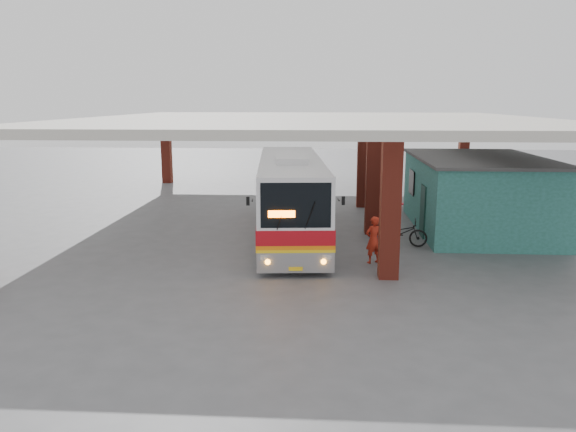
# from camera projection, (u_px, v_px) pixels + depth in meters

# --- Properties ---
(ground) EXTENTS (90.00, 90.00, 0.00)m
(ground) POSITION_uv_depth(u_px,v_px,m) (296.00, 251.00, 20.63)
(ground) COLOR #515154
(ground) RESTS_ON ground
(brick_columns) EXTENTS (20.10, 21.60, 4.35)m
(brick_columns) POSITION_uv_depth(u_px,v_px,m) (334.00, 175.00, 24.99)
(brick_columns) COLOR maroon
(brick_columns) RESTS_ON ground
(canopy_roof) EXTENTS (21.00, 23.00, 0.30)m
(canopy_roof) POSITION_uv_depth(u_px,v_px,m) (314.00, 121.00, 26.04)
(canopy_roof) COLOR beige
(canopy_roof) RESTS_ON brick_columns
(shop_building) EXTENTS (5.20, 8.20, 3.11)m
(shop_building) POSITION_uv_depth(u_px,v_px,m) (477.00, 193.00, 23.77)
(shop_building) COLOR #2A6957
(shop_building) RESTS_ON ground
(coach_bus) EXTENTS (3.41, 11.72, 3.37)m
(coach_bus) POSITION_uv_depth(u_px,v_px,m) (290.00, 195.00, 22.61)
(coach_bus) COLOR silver
(coach_bus) RESTS_ON ground
(motorcycle) EXTENTS (2.06, 0.94, 1.05)m
(motorcycle) POSITION_uv_depth(u_px,v_px,m) (400.00, 233.00, 21.18)
(motorcycle) COLOR black
(motorcycle) RESTS_ON ground
(pedestrian) EXTENTS (0.70, 0.60, 1.62)m
(pedestrian) POSITION_uv_depth(u_px,v_px,m) (373.00, 240.00, 18.91)
(pedestrian) COLOR red
(pedestrian) RESTS_ON ground
(red_chair) EXTENTS (0.48, 0.48, 0.77)m
(red_chair) POSITION_uv_depth(u_px,v_px,m) (404.00, 201.00, 28.73)
(red_chair) COLOR red
(red_chair) RESTS_ON ground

